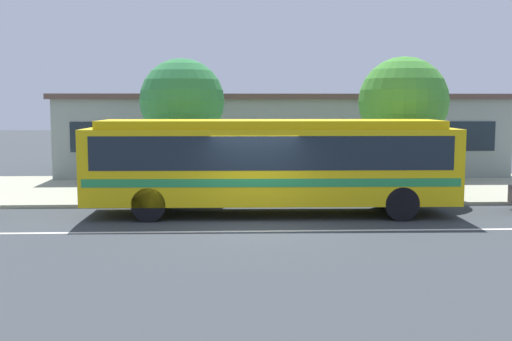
# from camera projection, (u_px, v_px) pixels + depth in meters

# --- Properties ---
(ground_plane) EXTENTS (120.00, 120.00, 0.00)m
(ground_plane) POSITION_uv_depth(u_px,v_px,m) (256.00, 225.00, 17.43)
(ground_plane) COLOR #34393E
(sidewalk_slab) EXTENTS (60.00, 8.00, 0.12)m
(sidewalk_slab) POSITION_uv_depth(u_px,v_px,m) (248.00, 188.00, 24.43)
(sidewalk_slab) COLOR #A09F87
(sidewalk_slab) RESTS_ON ground_plane
(lane_stripe_center) EXTENTS (56.00, 0.16, 0.01)m
(lane_stripe_center) POSITION_uv_depth(u_px,v_px,m) (257.00, 231.00, 16.64)
(lane_stripe_center) COLOR silver
(lane_stripe_center) RESTS_ON ground_plane
(transit_bus) EXTENTS (11.18, 2.71, 2.90)m
(transit_bus) POSITION_uv_depth(u_px,v_px,m) (271.00, 160.00, 18.96)
(transit_bus) COLOR gold
(transit_bus) RESTS_ON ground_plane
(pedestrian_waiting_near_sign) EXTENTS (0.45, 0.45, 1.63)m
(pedestrian_waiting_near_sign) POSITION_uv_depth(u_px,v_px,m) (203.00, 168.00, 22.43)
(pedestrian_waiting_near_sign) COLOR #3B3C44
(pedestrian_waiting_near_sign) RESTS_ON sidewalk_slab
(street_tree_near_stop) EXTENTS (3.07, 3.07, 4.89)m
(street_tree_near_stop) POSITION_uv_depth(u_px,v_px,m) (182.00, 102.00, 22.52)
(street_tree_near_stop) COLOR brown
(street_tree_near_stop) RESTS_ON sidewalk_slab
(street_tree_mid_block) EXTENTS (3.21, 3.21, 4.94)m
(street_tree_mid_block) POSITION_uv_depth(u_px,v_px,m) (403.00, 102.00, 22.32)
(street_tree_mid_block) COLOR brown
(street_tree_mid_block) RESTS_ON sidewalk_slab
(station_building) EXTENTS (20.40, 7.59, 3.80)m
(station_building) POSITION_uv_depth(u_px,v_px,m) (279.00, 133.00, 30.40)
(station_building) COLOR gray
(station_building) RESTS_ON ground_plane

